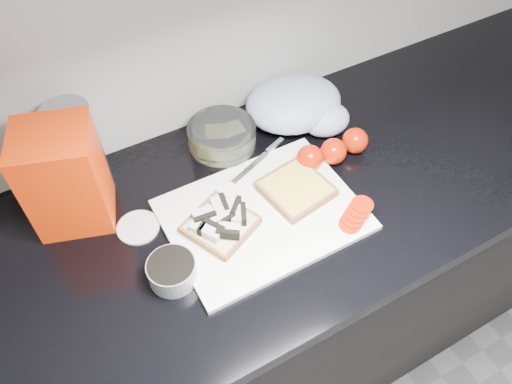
{
  "coord_description": "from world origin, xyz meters",
  "views": [
    {
      "loc": [
        -0.29,
        0.61,
        1.75
      ],
      "look_at": [
        0.04,
        1.19,
        0.95
      ],
      "focal_mm": 35.0,
      "sensor_mm": 36.0,
      "label": 1
    }
  ],
  "objects_px": {
    "glass_bowl": "(222,138)",
    "bread_bag": "(65,178)",
    "cutting_board": "(263,215)",
    "steel_canister": "(80,153)"
  },
  "relations": [
    {
      "from": "glass_bowl",
      "to": "bread_bag",
      "type": "xyz_separation_m",
      "value": [
        -0.35,
        -0.03,
        0.08
      ]
    },
    {
      "from": "cutting_board",
      "to": "glass_bowl",
      "type": "relative_size",
      "value": 2.51
    },
    {
      "from": "glass_bowl",
      "to": "cutting_board",
      "type": "bearing_deg",
      "value": -94.53
    },
    {
      "from": "bread_bag",
      "to": "glass_bowl",
      "type": "bearing_deg",
      "value": 22.66
    },
    {
      "from": "glass_bowl",
      "to": "bread_bag",
      "type": "height_order",
      "value": "bread_bag"
    },
    {
      "from": "bread_bag",
      "to": "steel_canister",
      "type": "height_order",
      "value": "same"
    },
    {
      "from": "cutting_board",
      "to": "steel_canister",
      "type": "distance_m",
      "value": 0.4
    },
    {
      "from": "cutting_board",
      "to": "steel_canister",
      "type": "height_order",
      "value": "steel_canister"
    },
    {
      "from": "bread_bag",
      "to": "cutting_board",
      "type": "bearing_deg",
      "value": -12.37
    },
    {
      "from": "glass_bowl",
      "to": "bread_bag",
      "type": "relative_size",
      "value": 0.69
    }
  ]
}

